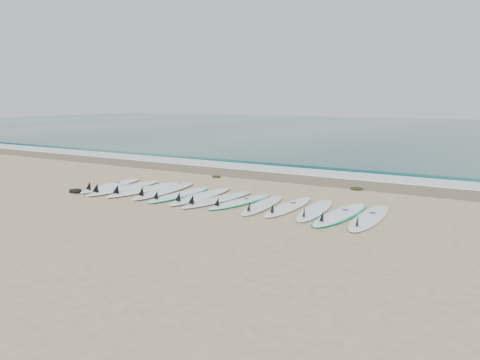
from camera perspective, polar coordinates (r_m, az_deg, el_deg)
The scene contains 21 objects.
ground at distance 11.87m, azimuth -2.44°, elevation -2.53°, with size 120.00×120.00×0.00m, color tan.
ocean at distance 42.70m, azimuth 22.71°, elevation 5.57°, with size 120.00×55.00×0.03m, color #1E5451.
wet_sand_band at distance 15.38m, azimuth 6.07°, elevation 0.26°, with size 120.00×1.80×0.01m, color brown.
foam_band at distance 16.64m, azimuth 8.14°, elevation 0.98°, with size 120.00×1.40×0.04m, color silver.
wave_crest at distance 18.01m, azimuth 10.03°, elevation 1.68°, with size 120.00×1.00×0.10m, color #1E5451.
surfboard_0 at distance 14.16m, azimuth -15.54°, elevation -0.64°, with size 0.91×2.67×0.34m.
surfboard_1 at distance 13.65m, azimuth -14.13°, elevation -0.95°, with size 0.62×2.76×0.35m.
surfboard_2 at distance 13.33m, azimuth -11.72°, elevation -1.10°, with size 0.72×2.82×0.36m.
surfboard_3 at distance 13.02m, azimuth -9.32°, elevation -1.28°, with size 0.88×2.89×0.36m.
surfboard_4 at distance 12.47m, azimuth -7.51°, elevation -1.79°, with size 0.63×2.45×0.31m.
surfboard_5 at distance 12.18m, azimuth -4.88°, elevation -1.95°, with size 0.63×2.72×0.35m.
surfboard_6 at distance 11.76m, azimuth -2.84°, elevation -2.35°, with size 0.86×2.69×0.34m.
surfboard_7 at distance 11.54m, azimuth -0.04°, elevation -2.65°, with size 0.90×2.37×0.29m.
surfboard_8 at distance 11.15m, azimuth 2.71°, elevation -3.05°, with size 0.80×2.43×0.31m.
surfboard_9 at distance 11.02m, azimuth 5.87°, elevation -3.23°, with size 0.57×2.47×0.31m.
surfboard_10 at distance 10.76m, azimuth 9.09°, elevation -3.62°, with size 0.79×2.48×0.31m.
surfboard_11 at distance 10.48m, azimuth 12.10°, elevation -4.10°, with size 0.79×2.67×0.34m.
surfboard_12 at distance 10.29m, azimuth 15.41°, elevation -4.44°, with size 0.65×2.66×0.34m.
seaweed_near at distance 15.44m, azimuth -2.90°, elevation 0.43°, with size 0.33×0.25×0.06m, color black.
seaweed_far at distance 13.68m, azimuth 14.07°, elevation -1.02°, with size 0.39×0.30×0.08m, color black.
leash_coil at distance 13.65m, azimuth -19.40°, elevation -1.26°, with size 0.46×0.36×0.11m.
Camera 1 is at (6.46, -9.63, 2.50)m, focal length 35.00 mm.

